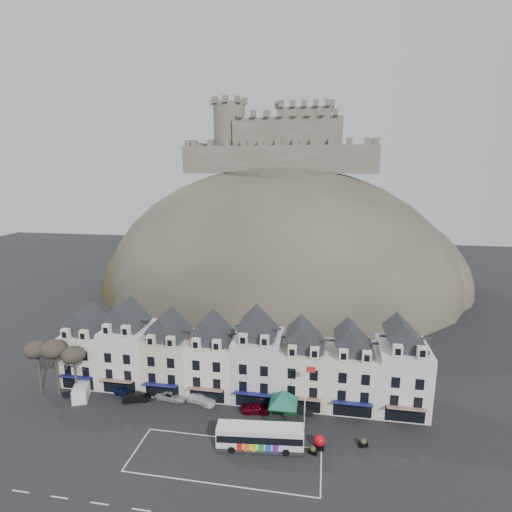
{
  "coord_description": "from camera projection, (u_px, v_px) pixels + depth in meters",
  "views": [
    {
      "loc": [
        12.42,
        -37.83,
        33.01
      ],
      "look_at": [
        1.68,
        24.0,
        19.39
      ],
      "focal_mm": 28.0,
      "sensor_mm": 36.0,
      "label": 1
    }
  ],
  "objects": [
    {
      "name": "car_charcoal",
      "position": [
        300.0,
        408.0,
        55.26
      ],
      "size": [
        3.98,
        1.93,
        1.26
      ],
      "primitive_type": "imported",
      "rotation": [
        0.0,
        0.0,
        1.41
      ],
      "color": "black",
      "rests_on": "ground"
    },
    {
      "name": "car_white",
      "position": [
        200.0,
        398.0,
        57.65
      ],
      "size": [
        5.2,
        3.31,
        1.4
      ],
      "primitive_type": "imported",
      "rotation": [
        0.0,
        0.0,
        1.27
      ],
      "color": "white",
      "rests_on": "ground"
    },
    {
      "name": "white_van",
      "position": [
        82.0,
        390.0,
        59.0
      ],
      "size": [
        3.56,
        4.95,
        2.07
      ],
      "rotation": [
        0.0,
        0.0,
        0.39
      ],
      "color": "white",
      "rests_on": "ground"
    },
    {
      "name": "car_maroon",
      "position": [
        256.0,
        408.0,
        55.17
      ],
      "size": [
        4.29,
        2.16,
        1.4
      ],
      "primitive_type": "imported",
      "rotation": [
        0.0,
        0.0,
        1.7
      ],
      "color": "#5A0512",
      "rests_on": "ground"
    },
    {
      "name": "car_black",
      "position": [
        137.0,
        397.0,
        57.93
      ],
      "size": [
        4.24,
        2.69,
        1.32
      ],
      "primitive_type": "imported",
      "rotation": [
        0.0,
        0.0,
        1.92
      ],
      "color": "black",
      "rests_on": "ground"
    },
    {
      "name": "townhouse_terrace",
      "position": [
        237.0,
        359.0,
        59.73
      ],
      "size": [
        54.4,
        9.35,
        11.8
      ],
      "color": "silver",
      "rests_on": "ground"
    },
    {
      "name": "planter_east",
      "position": [
        363.0,
        443.0,
        48.49
      ],
      "size": [
        1.21,
        0.87,
        1.09
      ],
      "rotation": [
        0.0,
        0.0,
        0.34
      ],
      "color": "black",
      "rests_on": "ground"
    },
    {
      "name": "flagpole",
      "position": [
        306.0,
        392.0,
        50.98
      ],
      "size": [
        1.31,
        0.14,
        9.03
      ],
      "rotation": [
        0.0,
        0.0,
        0.03
      ],
      "color": "silver",
      "rests_on": "ground"
    },
    {
      "name": "planter_west",
      "position": [
        313.0,
        450.0,
        47.24
      ],
      "size": [
        1.14,
        0.83,
        1.02
      ],
      "rotation": [
        0.0,
        0.0,
        -0.35
      ],
      "color": "black",
      "rests_on": "ground"
    },
    {
      "name": "tree_left_near",
      "position": [
        73.0,
        355.0,
        58.07
      ],
      "size": [
        3.43,
        3.43,
        7.84
      ],
      "color": "#3E3027",
      "rests_on": "ground"
    },
    {
      "name": "castle",
      "position": [
        284.0,
        143.0,
        110.01
      ],
      "size": [
        50.2,
        22.2,
        22.0
      ],
      "color": "brown",
      "rests_on": "ground"
    },
    {
      "name": "tree_left_mid",
      "position": [
        54.0,
        349.0,
        58.43
      ],
      "size": [
        3.78,
        3.78,
        8.64
      ],
      "color": "#3E3027",
      "rests_on": "ground"
    },
    {
      "name": "tree_left_far",
      "position": [
        36.0,
        350.0,
        59.0
      ],
      "size": [
        3.61,
        3.61,
        8.24
      ],
      "color": "#3E3027",
      "rests_on": "ground"
    },
    {
      "name": "castle_hill",
      "position": [
        282.0,
        290.0,
        111.66
      ],
      "size": [
        100.0,
        76.0,
        68.0
      ],
      "color": "#3A342C",
      "rests_on": "ground"
    },
    {
      "name": "red_buoy",
      "position": [
        319.0,
        442.0,
        48.13
      ],
      "size": [
        1.38,
        1.38,
        1.71
      ],
      "rotation": [
        0.0,
        0.0,
        -0.05
      ],
      "color": "black",
      "rests_on": "ground"
    },
    {
      "name": "bus_shelter",
      "position": [
        284.0,
        397.0,
        52.56
      ],
      "size": [
        7.43,
        7.43,
        4.71
      ],
      "rotation": [
        0.0,
        0.0,
        0.01
      ],
      "color": "black",
      "rests_on": "ground"
    },
    {
      "name": "coach_bay_markings",
      "position": [
        225.0,
        460.0,
        46.37
      ],
      "size": [
        22.0,
        7.5,
        0.01
      ],
      "primitive_type": "cube",
      "color": "silver",
      "rests_on": "ground"
    },
    {
      "name": "ground",
      "position": [
        206.0,
        465.0,
        45.51
      ],
      "size": [
        300.0,
        300.0,
        0.0
      ],
      "primitive_type": "plane",
      "color": "black",
      "rests_on": "ground"
    },
    {
      "name": "car_silver",
      "position": [
        172.0,
        395.0,
        58.39
      ],
      "size": [
        4.73,
        2.53,
        1.29
      ],
      "primitive_type": "imported",
      "rotation": [
        0.0,
        0.0,
        1.48
      ],
      "color": "#B4B5BC",
      "rests_on": "ground"
    },
    {
      "name": "bus",
      "position": [
        260.0,
        436.0,
        47.99
      ],
      "size": [
        10.62,
        3.48,
        2.94
      ],
      "rotation": [
        0.0,
        0.0,
        0.1
      ],
      "color": "#262628",
      "rests_on": "ground"
    },
    {
      "name": "car_navy",
      "position": [
        125.0,
        391.0,
        59.42
      ],
      "size": [
        4.52,
        3.18,
        1.43
      ],
      "primitive_type": "imported",
      "rotation": [
        0.0,
        0.0,
        1.18
      ],
      "color": "#0D1A42",
      "rests_on": "ground"
    }
  ]
}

